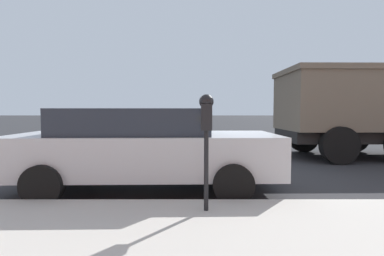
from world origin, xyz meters
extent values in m
plane|color=#2B2B2D|center=(0.00, 0.00, 0.00)|extent=(220.00, 220.00, 0.00)
cylinder|color=black|center=(-2.69, 0.18, 0.67)|extent=(0.06, 0.06, 1.06)
cube|color=black|center=(-2.69, 0.18, 1.37)|extent=(0.20, 0.14, 0.34)
sphere|color=black|center=(-2.69, 0.18, 1.57)|extent=(0.19, 0.19, 0.19)
cube|color=gold|center=(-2.59, 0.18, 1.33)|extent=(0.01, 0.11, 0.12)
cube|color=black|center=(-2.59, 0.18, 1.45)|extent=(0.01, 0.10, 0.08)
cube|color=#B7BABF|center=(-1.14, 1.21, 0.68)|extent=(1.92, 4.76, 0.72)
cube|color=#232833|center=(-1.14, 1.40, 1.26)|extent=(1.66, 2.68, 0.46)
cylinder|color=black|center=(-0.20, -0.24, 0.32)|extent=(0.23, 0.64, 0.64)
cylinder|color=black|center=(-2.01, -0.28, 0.32)|extent=(0.23, 0.64, 0.64)
cylinder|color=black|center=(-0.27, 2.69, 0.32)|extent=(0.23, 0.64, 0.64)
cylinder|color=black|center=(-2.08, 2.65, 0.32)|extent=(0.23, 0.64, 0.64)
cube|color=#6B6051|center=(2.86, -4.84, 1.74)|extent=(2.62, 4.57, 1.73)
cube|color=#6B6051|center=(2.86, -4.84, 2.68)|extent=(2.72, 4.67, 0.16)
cylinder|color=black|center=(4.14, -5.47, 0.52)|extent=(0.32, 1.04, 1.04)
cylinder|color=black|center=(4.12, -3.65, 0.52)|extent=(0.32, 1.04, 1.04)
cylinder|color=black|center=(1.57, -3.69, 0.52)|extent=(0.32, 1.04, 1.04)
camera|label=1|loc=(-6.58, 0.37, 1.44)|focal=28.00mm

